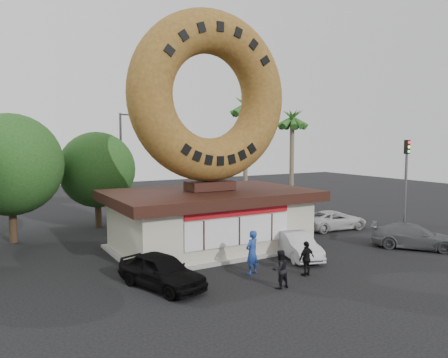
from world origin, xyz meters
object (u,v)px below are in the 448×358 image
street_lamp (123,162)px  car_white (334,220)px  traffic_signal (406,173)px  donut_shop (210,217)px  person_center (280,269)px  person_right (307,258)px  car_grey (414,236)px  giant_donut (210,96)px  person_left (252,252)px  car_silver (297,245)px  car_black (161,271)px

street_lamp → car_white: street_lamp is taller
traffic_signal → donut_shop: bearing=171.9°
person_center → person_right: size_ratio=1.01×
traffic_signal → car_grey: 6.39m
person_right → giant_donut: bearing=-85.8°
car_grey → person_left: bearing=136.4°
car_grey → car_silver: bearing=125.9°
street_lamp → car_white: size_ratio=1.75×
person_right → car_grey: person_right is taller
person_left → giant_donut: bearing=-114.9°
person_center → person_left: bearing=-95.0°
street_lamp → car_silver: (4.82, -14.01, -3.83)m
car_silver → car_white: size_ratio=0.87×
person_center → car_black: size_ratio=0.38×
person_center → street_lamp: bearing=-89.1°
street_lamp → car_black: (-2.99, -14.79, -3.76)m
traffic_signal → person_center: 15.84m
car_black → car_grey: car_black is taller
car_black → car_white: size_ratio=0.93×
giant_donut → car_white: size_ratio=2.04×
donut_shop → traffic_signal: size_ratio=1.84×
street_lamp → car_black: 15.55m
car_black → person_left: bearing=-22.6°
person_right → person_left: bearing=-44.5°
street_lamp → car_grey: bearing=-53.2°
donut_shop → car_black: donut_shop is taller
giant_donut → car_white: bearing=1.7°
donut_shop → street_lamp: bearing=100.5°
person_left → car_silver: person_left is taller
donut_shop → person_center: 7.34m
car_black → traffic_signal: bearing=-10.2°
person_center → car_grey: (10.57, 1.50, -0.13)m
person_right → car_white: 10.77m
car_black → car_silver: size_ratio=1.07×
car_black → car_silver: car_black is taller
car_black → car_silver: 7.85m
traffic_signal → person_left: traffic_signal is taller
car_white → giant_donut: bearing=97.7°
donut_shop → person_left: bearing=-96.3°
giant_donut → street_lamp: size_ratio=1.16×
person_right → car_black: 6.51m
donut_shop → person_left: donut_shop is taller
traffic_signal → car_white: 5.81m
donut_shop → car_white: 9.82m
street_lamp → person_right: (3.28, -16.54, -3.69)m
car_white → traffic_signal: bearing=-112.4°
giant_donut → person_right: giant_donut is taller
street_lamp → person_right: street_lamp is taller
person_right → car_silver: size_ratio=0.40×
donut_shop → car_silver: size_ratio=2.82×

